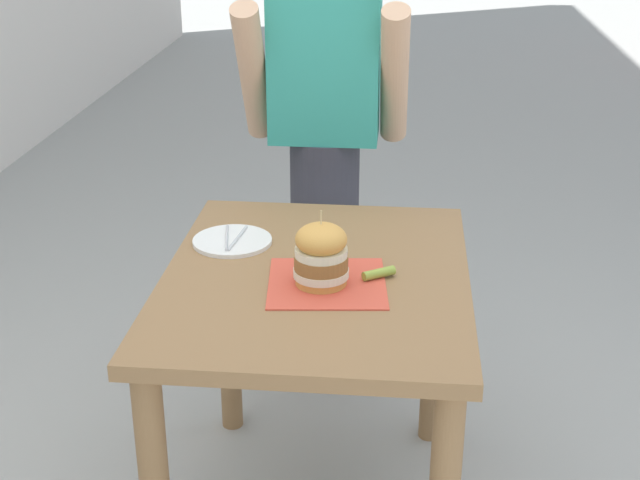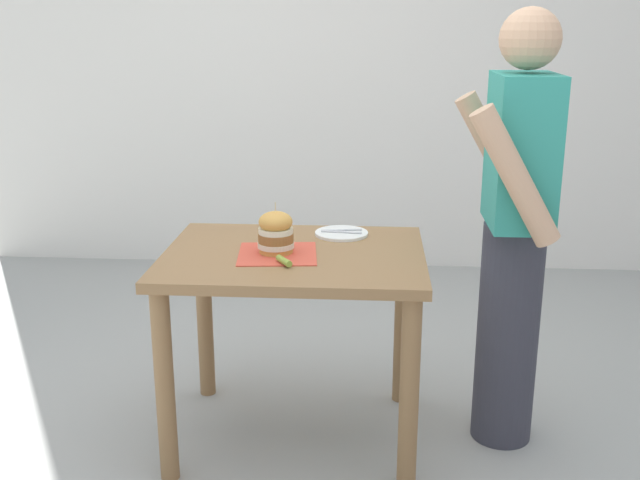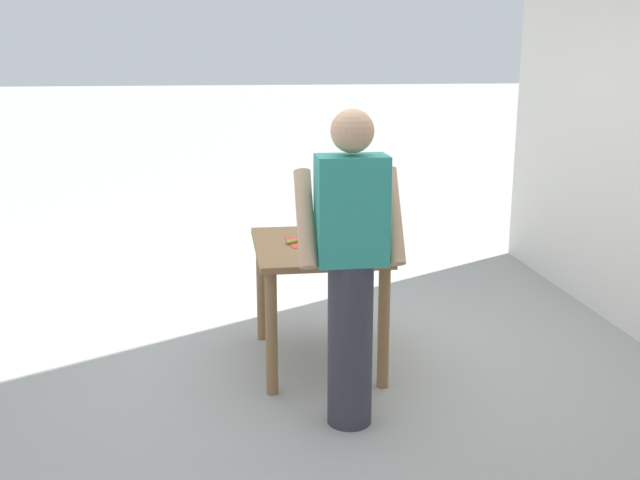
{
  "view_description": "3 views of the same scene",
  "coord_description": "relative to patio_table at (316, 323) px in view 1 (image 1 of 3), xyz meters",
  "views": [
    {
      "loc": [
        0.21,
        -2.06,
        1.77
      ],
      "look_at": [
        0.0,
        0.1,
        0.84
      ],
      "focal_mm": 50.0,
      "sensor_mm": 36.0,
      "label": 1
    },
    {
      "loc": [
        2.72,
        0.29,
        1.64
      ],
      "look_at": [
        0.0,
        0.1,
        0.84
      ],
      "focal_mm": 42.0,
      "sensor_mm": 36.0,
      "label": 2
    },
    {
      "loc": [
        0.63,
        4.49,
        1.97
      ],
      "look_at": [
        0.0,
        0.1,
        0.84
      ],
      "focal_mm": 42.0,
      "sensor_mm": 36.0,
      "label": 3
    }
  ],
  "objects": [
    {
      "name": "patio_table",
      "position": [
        0.0,
        0.0,
        0.0
      ],
      "size": [
        0.78,
        1.0,
        0.79
      ],
      "color": "olive",
      "rests_on": "ground"
    },
    {
      "name": "serving_paper",
      "position": [
        0.03,
        -0.06,
        0.15
      ],
      "size": [
        0.32,
        0.32,
        0.0
      ],
      "primitive_type": "cube",
      "rotation": [
        0.0,
        0.0,
        0.1
      ],
      "color": "#D64C38",
      "rests_on": "patio_table"
    },
    {
      "name": "sandwich",
      "position": [
        0.02,
        -0.07,
        0.23
      ],
      "size": [
        0.14,
        0.14,
        0.2
      ],
      "color": "gold",
      "rests_on": "serving_paper"
    },
    {
      "name": "pickle_spear",
      "position": [
        0.16,
        -0.02,
        0.16
      ],
      "size": [
        0.09,
        0.07,
        0.02
      ],
      "primitive_type": "cylinder",
      "rotation": [
        0.0,
        1.57,
        0.58
      ],
      "color": "#8EA83D",
      "rests_on": "serving_paper"
    },
    {
      "name": "side_plate_with_forks",
      "position": [
        -0.25,
        0.17,
        0.15
      ],
      "size": [
        0.22,
        0.22,
        0.02
      ],
      "color": "white",
      "rests_on": "patio_table"
    },
    {
      "name": "diner_across_table",
      "position": [
        -0.06,
        0.84,
        0.24
      ],
      "size": [
        0.55,
        0.35,
        1.69
      ],
      "color": "#33333D",
      "rests_on": "ground"
    }
  ]
}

